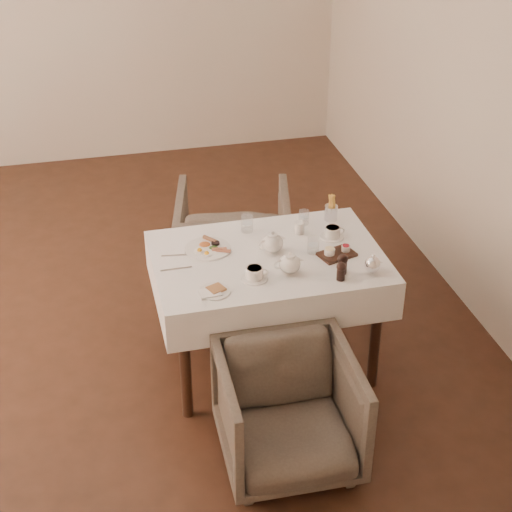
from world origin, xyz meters
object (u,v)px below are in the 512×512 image
Objects in this scene: armchair_near at (288,412)px; breakfast_plate at (208,248)px; teapot_centre at (272,242)px; table at (268,273)px; armchair_far at (233,240)px.

breakfast_plate is (-0.22, 0.93, 0.45)m from armchair_near.
teapot_centre is (0.12, 0.82, 0.51)m from armchair_near.
table is at bearing -37.91° from breakfast_plate.
teapot_centre reaches higher than breakfast_plate.
armchair_near is at bearing -89.20° from breakfast_plate.
armchair_far is at bearing 90.58° from table.
table is 0.37m from breakfast_plate.
teapot_centre is at bearing -30.59° from breakfast_plate.
breakfast_plate reaches higher than armchair_far.
table is at bearing 103.01° from armchair_far.
armchair_near is at bearing -114.16° from teapot_centre.
armchair_near is 4.14× the size of teapot_centre.
table is 0.85m from armchair_near.
breakfast_plate is at bearing 146.47° from teapot_centre.
teapot_centre reaches higher than armchair_near.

